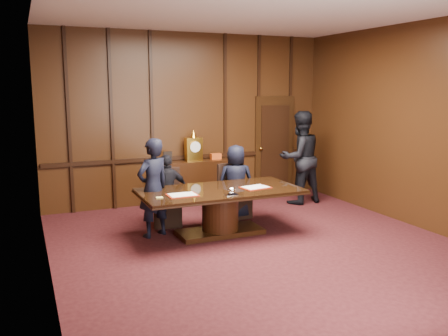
# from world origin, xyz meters

# --- Properties ---
(room) EXTENTS (7.00, 7.04, 3.50)m
(room) POSITION_xyz_m (0.07, 0.14, 1.72)
(room) COLOR black
(room) RESTS_ON ground
(sideboard) EXTENTS (1.60, 0.45, 1.54)m
(sideboard) POSITION_xyz_m (0.00, 3.26, 0.49)
(sideboard) COLOR black
(sideboard) RESTS_ON ground
(conference_table) EXTENTS (2.62, 1.32, 0.76)m
(conference_table) POSITION_xyz_m (-0.32, 1.10, 0.51)
(conference_table) COLOR black
(conference_table) RESTS_ON ground
(folder_left) EXTENTS (0.46, 0.33, 0.02)m
(folder_left) POSITION_xyz_m (-1.02, 0.92, 0.77)
(folder_left) COLOR #9C230E
(folder_left) RESTS_ON conference_table
(folder_right) EXTENTS (0.51, 0.40, 0.02)m
(folder_right) POSITION_xyz_m (0.27, 0.97, 0.77)
(folder_right) COLOR #9C230E
(folder_right) RESTS_ON conference_table
(inkstand) EXTENTS (0.20, 0.14, 0.12)m
(inkstand) POSITION_xyz_m (-0.32, 0.65, 0.81)
(inkstand) COLOR white
(inkstand) RESTS_ON conference_table
(notepad) EXTENTS (0.11, 0.08, 0.01)m
(notepad) POSITION_xyz_m (-1.39, 0.89, 0.77)
(notepad) COLOR #EDE574
(notepad) RESTS_ON conference_table
(chair_left) EXTENTS (0.58, 0.58, 0.99)m
(chair_left) POSITION_xyz_m (-0.96, 1.98, 0.29)
(chair_left) COLOR black
(chair_left) RESTS_ON ground
(chair_right) EXTENTS (0.55, 0.55, 0.99)m
(chair_right) POSITION_xyz_m (0.33, 1.98, 0.29)
(chair_right) COLOR black
(chair_right) RESTS_ON ground
(signatory_left) EXTENTS (0.74, 0.31, 1.26)m
(signatory_left) POSITION_xyz_m (-0.97, 1.90, 0.63)
(signatory_left) COLOR black
(signatory_left) RESTS_ON ground
(signatory_right) EXTENTS (0.76, 0.59, 1.37)m
(signatory_right) POSITION_xyz_m (0.33, 1.90, 0.68)
(signatory_right) COLOR black
(signatory_right) RESTS_ON ground
(witness_left) EXTENTS (0.69, 0.58, 1.61)m
(witness_left) POSITION_xyz_m (-1.34, 1.45, 0.80)
(witness_left) COLOR black
(witness_left) RESTS_ON ground
(witness_right) EXTENTS (0.98, 0.78, 1.92)m
(witness_right) POSITION_xyz_m (2.03, 2.43, 0.96)
(witness_right) COLOR black
(witness_right) RESTS_ON ground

